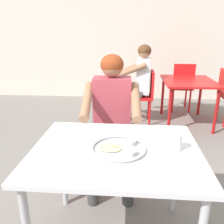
% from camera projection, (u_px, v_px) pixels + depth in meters
% --- Properties ---
extents(back_wall, '(12.00, 0.12, 3.40)m').
position_uv_depth(back_wall, '(127.00, 17.00, 4.78)').
color(back_wall, silver).
rests_on(back_wall, ground).
extents(table_foreground, '(1.03, 0.81, 0.74)m').
position_uv_depth(table_foreground, '(116.00, 160.00, 1.46)').
color(table_foreground, silver).
rests_on(table_foreground, ground).
extents(thali_tray, '(0.33, 0.33, 0.03)m').
position_uv_depth(thali_tray, '(119.00, 148.00, 1.41)').
color(thali_tray, '#B7BABF').
rests_on(thali_tray, table_foreground).
extents(drinking_cup, '(0.07, 0.07, 0.10)m').
position_uv_depth(drinking_cup, '(175.00, 142.00, 1.40)').
color(drinking_cup, white).
rests_on(drinking_cup, table_foreground).
extents(chair_foreground, '(0.41, 0.45, 0.85)m').
position_uv_depth(chair_foreground, '(113.00, 128.00, 2.37)').
color(chair_foreground, red).
rests_on(chair_foreground, ground).
extents(diner_foreground, '(0.51, 0.56, 1.23)m').
position_uv_depth(diner_foreground, '(112.00, 112.00, 2.09)').
color(diner_foreground, '#3A3A3A').
rests_on(diner_foreground, ground).
extents(table_background_red, '(0.77, 0.96, 0.70)m').
position_uv_depth(table_background_red, '(188.00, 85.00, 3.63)').
color(table_background_red, red).
rests_on(table_background_red, ground).
extents(chair_red_left, '(0.40, 0.39, 0.84)m').
position_uv_depth(chair_red_left, '(145.00, 93.00, 3.71)').
color(chair_red_left, red).
rests_on(chair_red_left, ground).
extents(chair_red_far, '(0.39, 0.43, 0.89)m').
position_uv_depth(chair_red_far, '(182.00, 84.00, 4.22)').
color(chair_red_far, red).
rests_on(chair_red_far, ground).
extents(patron_background, '(0.58, 0.53, 1.23)m').
position_uv_depth(patron_background, '(138.00, 77.00, 3.66)').
color(patron_background, '#3C3C3C').
rests_on(patron_background, ground).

